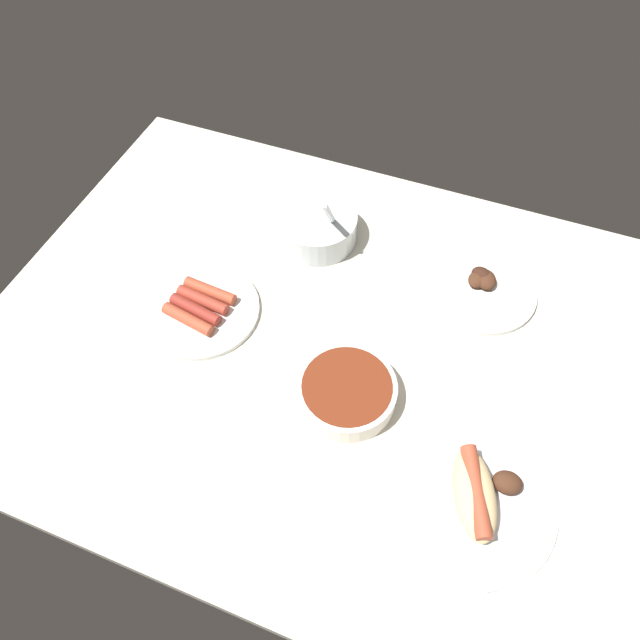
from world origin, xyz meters
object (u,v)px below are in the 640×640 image
at_px(plate_sausages, 200,308).
at_px(plate_hotdog_assembled, 473,497).
at_px(plate_grilled_meat, 482,288).
at_px(bowl_chili, 347,391).
at_px(bowl_coleslaw, 317,226).

distance_m(plate_sausages, plate_hotdog_assembled, 0.56).
relative_size(plate_grilled_meat, bowl_chili, 1.23).
bearing_deg(bowl_coleslaw, bowl_chili, -61.09).
bearing_deg(plate_hotdog_assembled, bowl_coleslaw, 134.58).
bearing_deg(bowl_coleslaw, plate_sausages, -118.00).
relative_size(bowl_chili, plate_sausages, 0.76).
distance_m(plate_grilled_meat, bowl_chili, 0.34).
bearing_deg(plate_sausages, plate_hotdog_assembled, -17.07).
relative_size(plate_sausages, bowl_coleslaw, 1.34).
height_order(plate_sausages, plate_hotdog_assembled, plate_hotdog_assembled).
bearing_deg(plate_grilled_meat, bowl_coleslaw, 177.54).
distance_m(bowl_chili, bowl_coleslaw, 0.36).
xyz_separation_m(plate_grilled_meat, bowl_coleslaw, (-0.33, 0.01, 0.02)).
height_order(bowl_chili, plate_sausages, bowl_chili).
xyz_separation_m(bowl_chili, plate_sausages, (-0.31, 0.07, -0.01)).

